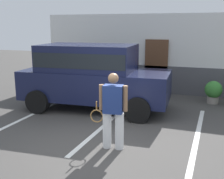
% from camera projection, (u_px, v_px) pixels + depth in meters
% --- Properties ---
extents(ground_plane, '(40.00, 40.00, 0.00)m').
position_uv_depth(ground_plane, '(99.00, 147.00, 6.34)').
color(ground_plane, '#423F3D').
extents(parking_stripe_0, '(0.12, 4.40, 0.01)m').
position_uv_depth(parking_stripe_0, '(32.00, 114.00, 8.66)').
color(parking_stripe_0, silver).
rests_on(parking_stripe_0, ground_plane).
extents(parking_stripe_1, '(0.12, 4.40, 0.01)m').
position_uv_depth(parking_stripe_1, '(106.00, 124.00, 7.85)').
color(parking_stripe_1, silver).
rests_on(parking_stripe_1, ground_plane).
extents(parking_stripe_2, '(0.12, 4.40, 0.01)m').
position_uv_depth(parking_stripe_2, '(197.00, 135.00, 7.03)').
color(parking_stripe_2, silver).
rests_on(parking_stripe_2, ground_plane).
extents(house_frontage, '(9.43, 0.40, 3.08)m').
position_uv_depth(house_frontage, '(156.00, 56.00, 11.41)').
color(house_frontage, white).
rests_on(house_frontage, ground_plane).
extents(parked_suv, '(4.73, 2.44, 2.05)m').
position_uv_depth(parked_suv, '(92.00, 73.00, 9.07)').
color(parked_suv, '#141938').
rests_on(parked_suv, ground_plane).
extents(tennis_player_man, '(0.88, 0.31, 1.67)m').
position_uv_depth(tennis_player_man, '(113.00, 110.00, 6.13)').
color(tennis_player_man, white).
rests_on(tennis_player_man, ground_plane).
extents(potted_plant_by_porch, '(0.59, 0.59, 0.78)m').
position_uv_depth(potted_plant_by_porch, '(213.00, 91.00, 9.85)').
color(potted_plant_by_porch, gray).
rests_on(potted_plant_by_porch, ground_plane).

